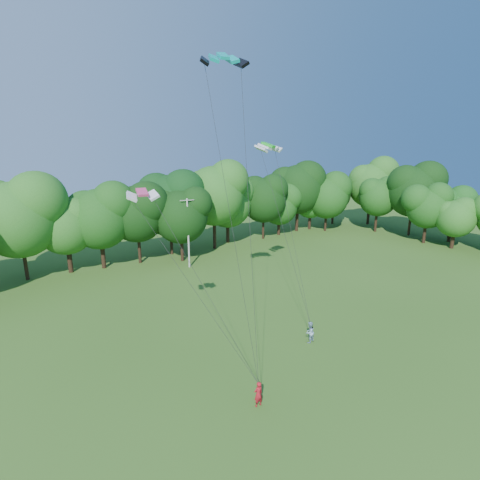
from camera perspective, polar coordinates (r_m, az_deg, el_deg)
ground at (r=23.51m, az=15.79°, el=-27.55°), size 160.00×160.00×0.00m
utility_pole at (r=47.08m, az=-7.89°, el=1.11°), size 1.74×0.43×8.82m
kite_flyer_left at (r=24.49m, az=2.81°, el=-22.39°), size 0.61×0.41×1.66m
kite_flyer_right at (r=31.21m, az=10.56°, el=-13.63°), size 0.97×0.82×1.76m
kite_teal at (r=25.28m, az=-2.62°, el=26.22°), size 3.10×2.07×0.65m
kite_green at (r=34.90m, az=4.33°, el=14.27°), size 3.09×2.08×0.55m
kite_pink at (r=24.16m, az=-14.71°, el=7.06°), size 2.05×1.22×0.45m
tree_back_center at (r=52.37m, az=-10.75°, el=6.81°), size 9.34×9.34×13.58m
tree_back_east at (r=68.32m, az=10.74°, el=6.65°), size 6.71×6.71×9.76m
tree_flank_east at (r=67.30m, az=29.76°, el=4.51°), size 6.33×6.33×9.20m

